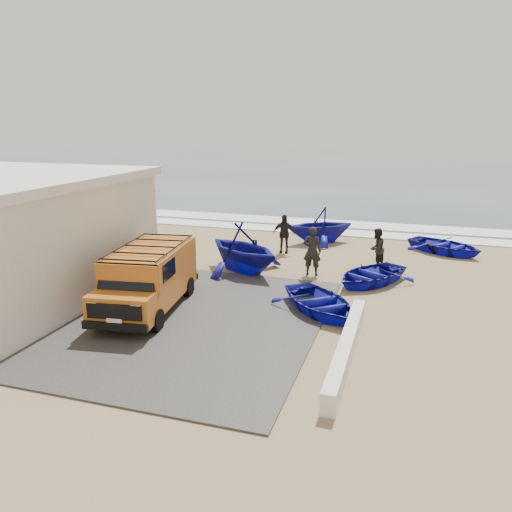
# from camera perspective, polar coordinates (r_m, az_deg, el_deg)

# --- Properties ---
(ground) EXTENTS (160.00, 160.00, 0.00)m
(ground) POSITION_cam_1_polar(r_m,az_deg,el_deg) (17.62, -4.75, -4.97)
(ground) COLOR #947C56
(slab) EXTENTS (12.00, 10.00, 0.05)m
(slab) POSITION_cam_1_polar(r_m,az_deg,el_deg) (16.81, -13.73, -6.31)
(slab) COLOR #3E3C39
(slab) RESTS_ON ground
(ocean) EXTENTS (180.00, 88.00, 0.01)m
(ocean) POSITION_cam_1_polar(r_m,az_deg,el_deg) (71.80, 12.63, 10.04)
(ocean) COLOR #385166
(ocean) RESTS_ON ground
(surf_line) EXTENTS (180.00, 1.60, 0.06)m
(surf_line) POSITION_cam_1_polar(r_m,az_deg,el_deg) (28.64, 4.35, 3.02)
(surf_line) COLOR white
(surf_line) RESTS_ON ground
(surf_wash) EXTENTS (180.00, 2.20, 0.04)m
(surf_wash) POSITION_cam_1_polar(r_m,az_deg,el_deg) (31.03, 5.42, 3.93)
(surf_wash) COLOR white
(surf_wash) RESTS_ON ground
(parapet) EXTENTS (0.35, 6.00, 0.55)m
(parapet) POSITION_cam_1_polar(r_m,az_deg,el_deg) (13.63, 10.33, -10.19)
(parapet) COLOR silver
(parapet) RESTS_ON ground
(van) EXTENTS (2.58, 5.16, 2.12)m
(van) POSITION_cam_1_polar(r_m,az_deg,el_deg) (16.71, -12.19, -2.28)
(van) COLOR #BA641C
(van) RESTS_ON ground
(boat_near_left) EXTENTS (4.10, 4.25, 0.72)m
(boat_near_left) POSITION_cam_1_polar(r_m,az_deg,el_deg) (16.43, 7.25, -5.23)
(boat_near_left) COLOR #131498
(boat_near_left) RESTS_ON ground
(boat_near_right) EXTENTS (3.92, 4.25, 0.72)m
(boat_near_right) POSITION_cam_1_polar(r_m,az_deg,el_deg) (19.62, 12.89, -2.08)
(boat_near_right) COLOR #131498
(boat_near_right) RESTS_ON ground
(boat_mid_left) EXTENTS (5.08, 4.91, 2.05)m
(boat_mid_left) POSITION_cam_1_polar(r_m,az_deg,el_deg) (20.46, -1.53, 0.96)
(boat_mid_left) COLOR #131498
(boat_mid_left) RESTS_ON ground
(boat_far_left) EXTENTS (4.55, 4.41, 1.83)m
(boat_far_left) POSITION_cam_1_polar(r_m,az_deg,el_deg) (25.68, 7.32, 3.53)
(boat_far_left) COLOR #131498
(boat_far_left) RESTS_ON ground
(boat_far_right) EXTENTS (4.35, 4.06, 0.73)m
(boat_far_right) POSITION_cam_1_polar(r_m,az_deg,el_deg) (25.15, 20.80, 1.12)
(boat_far_right) COLOR #131498
(boat_far_right) RESTS_ON ground
(fisherman_front) EXTENTS (0.74, 0.48, 2.02)m
(fisherman_front) POSITION_cam_1_polar(r_m,az_deg,el_deg) (20.12, 6.44, 0.57)
(fisherman_front) COLOR black
(fisherman_front) RESTS_ON ground
(fisherman_middle) EXTENTS (0.94, 1.04, 1.73)m
(fisherman_middle) POSITION_cam_1_polar(r_m,az_deg,el_deg) (21.57, 13.60, 0.84)
(fisherman_middle) COLOR black
(fisherman_middle) RESTS_ON ground
(fisherman_back) EXTENTS (1.13, 0.60, 1.83)m
(fisherman_back) POSITION_cam_1_polar(r_m,az_deg,el_deg) (23.52, 3.20, 2.56)
(fisherman_back) COLOR black
(fisherman_back) RESTS_ON ground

